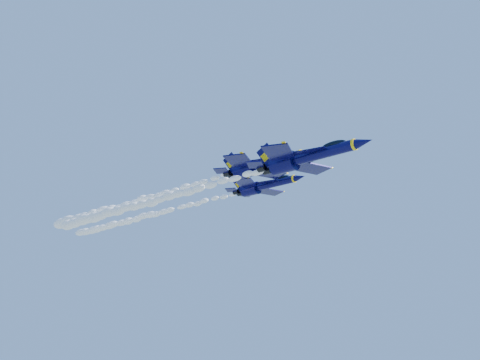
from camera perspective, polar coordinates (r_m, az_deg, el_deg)
The scene contains 6 objects.
jet_lead at distance 69.05m, azimuth 7.93°, elevation 2.76°, with size 18.45×15.14×6.86m.
smoke_trail_jet_lead at distance 91.74m, azimuth -11.55°, elevation -2.77°, with size 56.25×2.50×2.25m, color white.
jet_second at distance 78.90m, azimuth 2.73°, elevation 1.88°, with size 17.94×14.72×6.67m.
smoke_trail_jet_second at distance 103.05m, azimuth -13.45°, elevation -2.85°, with size 56.25×2.43×2.19m, color white.
jet_third at distance 88.47m, azimuth 2.95°, elevation -0.69°, with size 15.92×13.06×5.92m.
smoke_trail_jet_third at distance 111.79m, azimuth -11.63°, elevation -4.40°, with size 56.25×2.16×1.94m, color white.
Camera 1 is at (49.88, -65.10, 125.62)m, focal length 35.00 mm.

